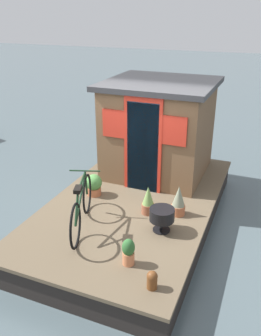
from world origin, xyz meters
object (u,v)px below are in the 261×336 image
bicycle (82,206)px  charcoal_grill (162,215)px  houseboat_cabin (159,128)px  potted_plant_succulent (148,201)px  mooring_bollard (152,280)px  potted_plant_mint (94,185)px  potted_plant_rosemary (128,252)px  potted_plant_sage (178,201)px

bicycle → charcoal_grill: bearing=-72.1°
houseboat_cabin → potted_plant_succulent: houseboat_cabin is taller
potted_plant_succulent → charcoal_grill: bearing=-137.7°
potted_plant_succulent → houseboat_cabin: bearing=13.0°
potted_plant_succulent → charcoal_grill: potted_plant_succulent is taller
charcoal_grill → mooring_bollard: (-1.25, -0.28, -0.14)m
bicycle → mooring_bollard: bicycle is taller
houseboat_cabin → potted_plant_mint: bearing=152.5°
potted_plant_rosemary → potted_plant_succulent: potted_plant_succulent is taller
bicycle → houseboat_cabin: bearing=-9.7°
charcoal_grill → bicycle: bearing=107.9°
bicycle → potted_plant_sage: bearing=-53.7°
potted_plant_sage → potted_plant_mint: 1.63m
potted_plant_rosemary → mooring_bollard: 0.55m
potted_plant_rosemary → potted_plant_succulent: bearing=8.6°
bicycle → mooring_bollard: 1.72m
bicycle → potted_plant_succulent: (0.79, -0.81, -0.14)m
potted_plant_succulent → potted_plant_sage: (0.16, -0.48, 0.01)m
houseboat_cabin → potted_plant_rosemary: bearing=-168.9°
bicycle → potted_plant_rosemary: size_ratio=3.96×
bicycle → charcoal_grill: bicycle is taller
potted_plant_rosemary → charcoal_grill: (0.93, -0.17, 0.07)m
potted_plant_succulent → potted_plant_sage: 0.51m
potted_plant_mint → mooring_bollard: size_ratio=1.63×
potted_plant_mint → charcoal_grill: bearing=-113.0°
potted_plant_succulent → potted_plant_sage: size_ratio=0.95×
houseboat_cabin → charcoal_grill: (-2.10, -0.76, -0.69)m
houseboat_cabin → potted_plant_succulent: 1.88m
charcoal_grill → mooring_bollard: size_ratio=1.56×
potted_plant_mint → mooring_bollard: potted_plant_mint is taller
houseboat_cabin → potted_plant_mint: (-1.46, 0.76, -0.76)m
bicycle → potted_plant_succulent: size_ratio=3.14×
potted_plant_succulent → mooring_bollard: potted_plant_succulent is taller
houseboat_cabin → potted_plant_mint: size_ratio=5.19×
potted_plant_mint → potted_plant_sage: bearing=-92.8°
potted_plant_rosemary → mooring_bollard: size_ratio=1.58×
houseboat_cabin → bicycle: houseboat_cabin is taller
potted_plant_mint → mooring_bollard: bearing=-136.5°
bicycle → mooring_bollard: size_ratio=6.27×
potted_plant_sage → mooring_bollard: potted_plant_sage is taller
potted_plant_sage → potted_plant_rosemary: bearing=169.5°
charcoal_grill → potted_plant_sage: bearing=-10.8°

